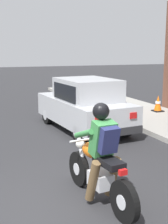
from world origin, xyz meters
name	(u,v)px	position (x,y,z in m)	size (l,w,h in m)	color
ground_plane	(64,208)	(0.00, 0.00, 0.00)	(80.00, 80.00, 0.00)	#2B2B2D
motorcycle_with_rider	(100,162)	(0.59, -0.01, 0.68)	(0.61, 2.02, 1.62)	black
car_hatchback	(84,105)	(2.05, 4.33, 0.77)	(1.95, 3.90, 1.57)	black
traffic_cone	(158,104)	(5.39, 5.35, 0.43)	(0.36, 0.36, 0.60)	black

